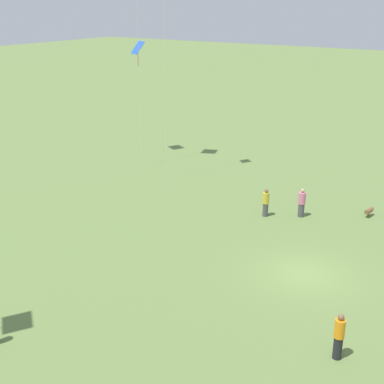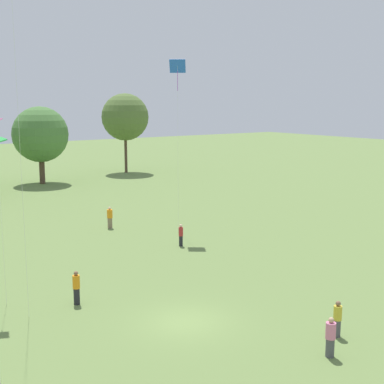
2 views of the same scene
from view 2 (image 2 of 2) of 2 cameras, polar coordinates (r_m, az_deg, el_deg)
The scene contains 9 objects.
ground_plane at distance 27.46m, azimuth -0.70°, elevation -13.68°, with size 240.00×240.00×0.00m, color olive.
tree_3 at distance 73.55m, azimuth -15.87°, elevation 5.92°, with size 7.34×7.34×10.23m.
tree_4 at distance 82.53m, azimuth -7.15°, elevation 7.93°, with size 7.13×7.13×12.07m.
person_0 at distance 26.44m, azimuth 15.25°, elevation -12.94°, with size 0.54×0.54×1.75m.
person_1 at distance 46.81m, azimuth -8.76°, elevation -2.73°, with size 0.67×0.67×1.88m.
person_2 at distance 24.47m, azimuth 14.55°, elevation -14.78°, with size 0.48×0.48×1.79m.
person_3 at distance 29.96m, azimuth -12.23°, elevation -9.95°, with size 0.55×0.55×1.87m.
person_4 at distance 40.63m, azimuth -1.20°, elevation -4.62°, with size 0.43×0.43×1.70m.
kite_6 at distance 43.90m, azimuth -1.55°, elevation 12.81°, with size 1.50×1.41×14.17m.
Camera 2 is at (-14.36, -20.72, 10.88)m, focal length 50.00 mm.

